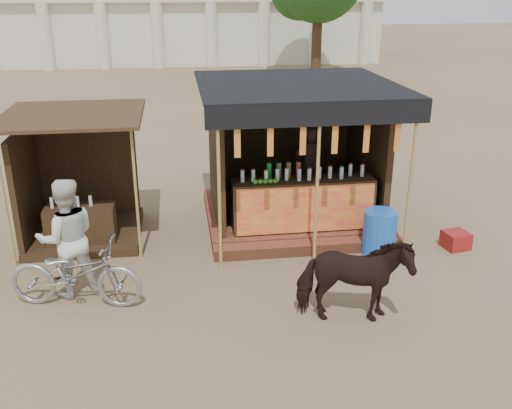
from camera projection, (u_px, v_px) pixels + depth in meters
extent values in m
plane|color=#846B4C|center=(272.00, 315.00, 8.23)|extent=(120.00, 120.00, 0.00)
cube|color=brown|center=(292.00, 214.00, 11.55)|extent=(3.40, 2.80, 0.22)
cube|color=brown|center=(309.00, 247.00, 10.12)|extent=(3.40, 0.35, 0.20)
cube|color=#3B2A15|center=(303.00, 204.00, 10.46)|extent=(2.60, 0.55, 0.95)
cube|color=#F71D36|center=(306.00, 209.00, 10.20)|extent=(2.50, 0.02, 0.88)
cube|color=#3B2A15|center=(281.00, 133.00, 12.21)|extent=(3.00, 0.12, 2.50)
cube|color=#3B2A15|center=(216.00, 152.00, 10.86)|extent=(0.12, 2.50, 2.50)
cube|color=#3B2A15|center=(368.00, 146.00, 11.26)|extent=(0.12, 2.50, 2.50)
cube|color=black|center=(297.00, 84.00, 10.41)|extent=(3.60, 3.60, 0.06)
cube|color=black|center=(320.00, 115.00, 8.83)|extent=(3.60, 0.06, 0.36)
cylinder|color=tan|center=(219.00, 191.00, 9.08)|extent=(0.06, 0.06, 2.75)
cylinder|color=tan|center=(317.00, 187.00, 9.29)|extent=(0.06, 0.06, 2.75)
cylinder|color=tan|center=(410.00, 182.00, 9.50)|extent=(0.06, 0.06, 2.75)
cube|color=red|center=(237.00, 141.00, 8.82)|extent=(0.10, 0.02, 0.55)
cube|color=red|center=(270.00, 139.00, 8.89)|extent=(0.10, 0.02, 0.55)
cube|color=red|center=(303.00, 138.00, 8.96)|extent=(0.10, 0.02, 0.55)
cube|color=red|center=(335.00, 137.00, 9.03)|extent=(0.10, 0.02, 0.55)
cube|color=red|center=(367.00, 136.00, 9.10)|extent=(0.10, 0.02, 0.55)
cube|color=red|center=(398.00, 135.00, 9.17)|extent=(0.10, 0.02, 0.55)
imported|color=black|center=(309.00, 167.00, 11.35)|extent=(0.61, 0.41, 1.67)
cube|color=#3B2A15|center=(87.00, 233.00, 10.76)|extent=(2.00, 2.00, 0.15)
cube|color=#3B2A15|center=(88.00, 168.00, 11.28)|extent=(1.90, 0.10, 2.10)
cube|color=#3B2A15|center=(27.00, 187.00, 10.28)|extent=(0.10, 1.90, 2.10)
cube|color=#472D19|center=(72.00, 115.00, 9.84)|extent=(2.40, 2.40, 0.06)
cylinder|color=tan|center=(5.00, 201.00, 9.25)|extent=(0.05, 0.05, 2.35)
cylinder|color=tan|center=(136.00, 195.00, 9.53)|extent=(0.05, 0.05, 2.35)
cube|color=#3B2A15|center=(81.00, 227.00, 10.18)|extent=(1.20, 0.50, 0.80)
imported|color=black|center=(353.00, 280.00, 7.85)|extent=(1.63, 0.94, 1.30)
imported|color=#9C9DA5|center=(75.00, 274.00, 8.32)|extent=(2.06, 1.07, 1.03)
imported|color=silver|center=(67.00, 238.00, 8.49)|extent=(1.05, 0.91, 1.86)
cylinder|color=blue|center=(379.00, 233.00, 9.96)|extent=(0.66, 0.66, 0.80)
cube|color=maroon|center=(456.00, 240.00, 10.27)|extent=(0.49, 0.47, 0.31)
cube|color=#166728|center=(355.00, 224.00, 10.83)|extent=(0.72, 0.60, 0.40)
cube|color=white|center=(356.00, 213.00, 10.74)|extent=(0.75, 0.62, 0.06)
cylinder|color=silver|center=(46.00, 36.00, 30.88)|extent=(0.70, 0.70, 3.60)
cylinder|color=silver|center=(102.00, 35.00, 31.28)|extent=(0.70, 0.70, 3.60)
cylinder|color=silver|center=(157.00, 35.00, 31.67)|extent=(0.70, 0.70, 3.60)
cylinder|color=silver|center=(211.00, 34.00, 32.07)|extent=(0.70, 0.70, 3.60)
cylinder|color=silver|center=(264.00, 34.00, 32.46)|extent=(0.70, 0.70, 3.60)
cylinder|color=silver|center=(315.00, 33.00, 32.86)|extent=(0.70, 0.70, 3.60)
cylinder|color=silver|center=(365.00, 32.00, 33.25)|extent=(0.70, 0.70, 3.60)
cylinder|color=#382314|center=(317.00, 36.00, 28.59)|extent=(0.50, 0.50, 4.00)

